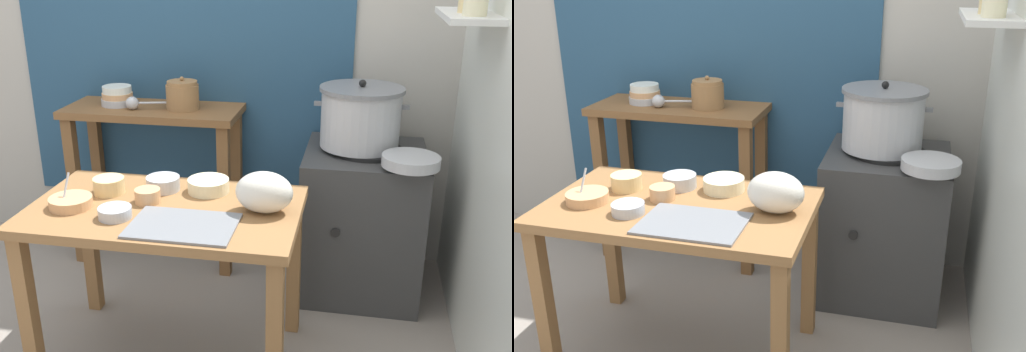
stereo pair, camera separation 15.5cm
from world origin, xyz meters
The scene contains 18 objects.
ground_plane centered at (0.00, 0.00, 0.00)m, with size 9.00×9.00×0.00m, color gray.
wall_back centered at (0.08, 1.10, 1.30)m, with size 4.40×0.12×2.60m.
prep_table centered at (0.10, -0.04, 0.61)m, with size 1.10×0.66×0.72m.
back_shelf_table centered at (-0.26, 0.83, 0.68)m, with size 0.96×0.40×0.90m.
stove_block centered at (0.90, 0.70, 0.38)m, with size 0.60×0.61×0.78m.
steamer_pot centered at (0.86, 0.72, 0.93)m, with size 0.46×0.41×0.34m.
clay_pot centered at (-0.09, 0.83, 0.97)m, with size 0.18×0.18×0.18m.
bowl_stack_enamel centered at (-0.47, 0.85, 0.95)m, with size 0.18×0.18×0.11m.
ladle centered at (-0.34, 0.77, 0.94)m, with size 0.27×0.10×0.07m.
serving_tray centered at (0.23, -0.21, 0.72)m, with size 0.40×0.28×0.01m, color slate.
plastic_bag centered at (0.50, -0.02, 0.80)m, with size 0.23×0.16×0.17m, color silver.
wide_pan centered at (1.09, 0.46, 0.80)m, with size 0.26×0.26×0.05m, color #B7BABF.
prep_bowl_0 centered at (0.03, 0.13, 0.75)m, with size 0.15×0.15×0.06m.
prep_bowl_1 centered at (-0.18, 0.05, 0.76)m, with size 0.13×0.13×0.07m.
prep_bowl_2 centered at (0.23, 0.14, 0.75)m, with size 0.18×0.18×0.06m.
prep_bowl_3 centered at (0.02, -0.02, 0.75)m, with size 0.11×0.11×0.06m.
prep_bowl_4 centered at (-0.27, -0.12, 0.74)m, with size 0.17×0.17×0.14m.
prep_bowl_5 centered at (-0.05, -0.18, 0.74)m, with size 0.13×0.13×0.04m.
Camera 2 is at (1.01, -2.06, 1.67)m, focal length 40.68 mm.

